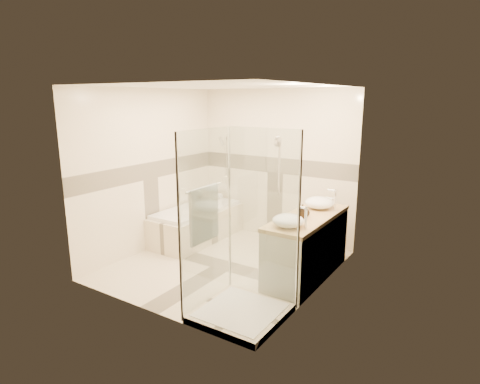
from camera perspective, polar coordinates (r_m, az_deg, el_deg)
The scene contains 12 objects.
room at distance 5.47m, azimuth -1.74°, elevation 1.70°, with size 2.82×3.02×2.52m.
bathtub at distance 6.83m, azimuth -6.14°, elevation -4.25°, with size 0.75×1.70×0.56m.
vanity at distance 5.45m, azimuth 9.47°, elevation -7.64°, with size 0.58×1.62×0.85m.
shower_enclosure at distance 4.51m, azimuth -0.59°, elevation -10.95°, with size 0.96×0.93×2.04m.
vessel_sink_near at distance 5.68m, azimuth 11.21°, elevation -1.50°, with size 0.40×0.40×0.16m, color white.
vessel_sink_far at distance 4.82m, azimuth 6.86°, elevation -4.06°, with size 0.38×0.38×0.15m, color white.
faucet_near at distance 5.59m, azimuth 13.29°, elevation -0.87°, with size 0.12×0.03×0.30m.
faucet_far at distance 4.71m, azimuth 9.25°, elevation -3.43°, with size 0.12×0.03×0.28m.
amenity_bottle_a at distance 5.18m, azimuth 8.88°, elevation -2.73°, with size 0.08×0.08×0.18m, color black.
amenity_bottle_b at distance 5.28m, azimuth 9.34°, elevation -2.70°, with size 0.11×0.11×0.14m, color black.
folded_towels at distance 5.96m, azimuth 12.23°, elevation -1.30°, with size 0.14×0.23×0.08m, color silver.
rolled_towel at distance 7.35m, azimuth -3.37°, elevation -0.51°, with size 0.10×0.10×0.21m, color silver.
Camera 1 is at (3.10, -4.40, 2.35)m, focal length 30.00 mm.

